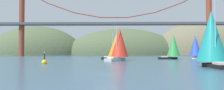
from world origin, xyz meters
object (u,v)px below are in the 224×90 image
sailboat_green_sail (173,46)px  sailboat_teal_sail (212,38)px  sailboat_blue_spinnaker (195,47)px  sailboat_scarlet_sail (119,43)px  sailboat_orange_sail (116,46)px  channel_buoy (44,62)px

sailboat_green_sail → sailboat_teal_sail: size_ratio=0.78×
sailboat_green_sail → sailboat_blue_spinnaker: size_ratio=1.02×
sailboat_scarlet_sail → sailboat_orange_sail: sailboat_scarlet_sail is taller
sailboat_scarlet_sail → sailboat_orange_sail: (-1.00, 7.26, -0.56)m
sailboat_green_sail → sailboat_orange_sail: 18.98m
sailboat_teal_sail → sailboat_scarlet_sail: bearing=121.7°
sailboat_teal_sail → channel_buoy: sailboat_teal_sail is taller
sailboat_scarlet_sail → sailboat_blue_spinnaker: 29.73m
sailboat_green_sail → sailboat_scarlet_sail: 21.30m
sailboat_teal_sail → channel_buoy: bearing=164.7°
sailboat_scarlet_sail → sailboat_blue_spinnaker: size_ratio=1.11×
sailboat_green_sail → sailboat_orange_sail: bearing=-164.1°
sailboat_blue_spinnaker → sailboat_teal_sail: (-10.48, -39.57, 0.71)m
sailboat_teal_sail → sailboat_orange_sail: size_ratio=1.30×
sailboat_teal_sail → channel_buoy: size_ratio=4.11×
sailboat_scarlet_sail → sailboat_blue_spinnaker: bearing=31.5°
channel_buoy → sailboat_scarlet_sail: bearing=46.1°
sailboat_green_sail → sailboat_blue_spinnaker: (8.10, 3.04, -0.11)m
sailboat_green_sail → sailboat_blue_spinnaker: bearing=20.5°
sailboat_scarlet_sail → channel_buoy: bearing=-133.9°
sailboat_scarlet_sail → sailboat_teal_sail: bearing=-58.3°
sailboat_orange_sail → sailboat_teal_sail: bearing=-63.1°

